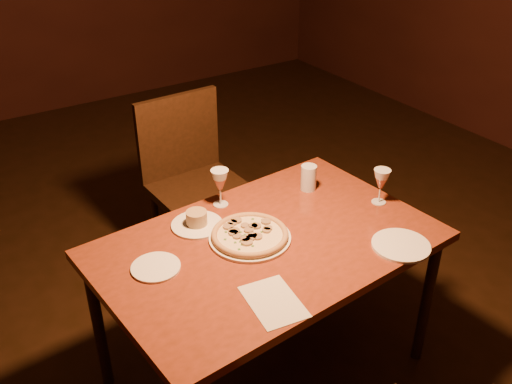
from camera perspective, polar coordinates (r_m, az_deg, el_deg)
floor at (r=2.69m, az=-2.38°, el=-16.89°), size 7.00×7.00×0.00m
dining_table at (r=2.25m, az=1.15°, el=-6.24°), size 1.35×0.92×0.69m
chair_far at (r=2.98m, az=-6.24°, el=1.35°), size 0.48×0.48×0.95m
pizza_plate at (r=2.22m, az=-0.62°, el=-4.33°), size 0.32×0.32×0.03m
ramekin_saucer at (r=2.30m, az=-5.94°, el=-2.93°), size 0.21×0.21×0.07m
wine_glass_far at (r=2.40m, az=-3.61°, el=0.43°), size 0.08×0.08×0.17m
wine_glass_right at (r=2.47m, az=12.35°, el=0.56°), size 0.07×0.07×0.16m
water_tumbler at (r=2.54m, az=5.28°, el=1.44°), size 0.07×0.07×0.12m
side_plate_left at (r=2.11m, az=-9.99°, el=-7.42°), size 0.18×0.18×0.01m
side_plate_near at (r=2.25m, az=14.29°, el=-5.20°), size 0.22×0.22×0.01m
menu_card at (r=1.94m, az=1.78°, el=-10.90°), size 0.19×0.26×0.00m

